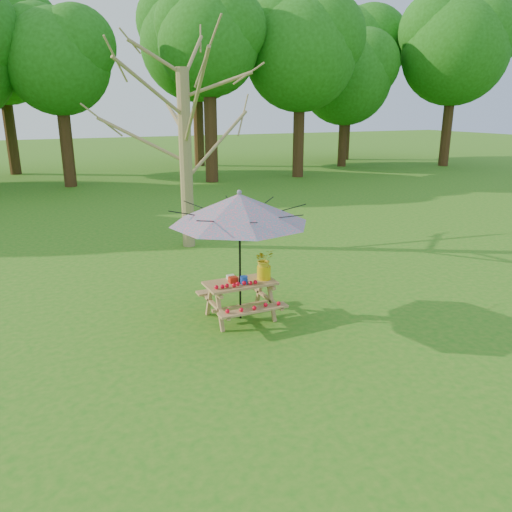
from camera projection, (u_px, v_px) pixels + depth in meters
name	position (u px, v px, depth m)	size (l,w,h in m)	color
picnic_table	(240.00, 301.00, 8.66)	(1.20, 1.32, 0.67)	#A5854A
patio_umbrella	(239.00, 209.00, 8.20)	(2.72, 2.72, 2.27)	black
produce_bins	(237.00, 279.00, 8.55)	(0.28, 0.44, 0.13)	red
tomatoes_row	(236.00, 285.00, 8.34)	(0.77, 0.13, 0.07)	red
flower_bucket	(264.00, 263.00, 8.63)	(0.34, 0.30, 0.54)	yellow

